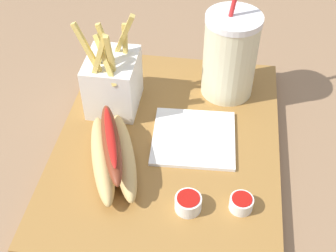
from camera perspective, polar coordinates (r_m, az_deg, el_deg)
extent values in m
cube|color=#8C6B4C|center=(0.70, 0.00, -3.51)|extent=(2.40, 2.40, 0.02)
cube|color=olive|center=(0.68, 0.00, -2.39)|extent=(0.43, 0.33, 0.02)
cylinder|color=beige|center=(0.73, 7.88, 8.57)|extent=(0.09, 0.09, 0.13)
cylinder|color=white|center=(0.69, 8.47, 13.38)|extent=(0.09, 0.09, 0.01)
cube|color=white|center=(0.71, -7.02, 5.53)|extent=(0.09, 0.08, 0.09)
cube|color=#E5C660|center=(0.68, -8.69, 8.56)|extent=(0.01, 0.03, 0.07)
cube|color=#E5C660|center=(0.67, -7.85, 10.01)|extent=(0.01, 0.03, 0.07)
cube|color=#E5C660|center=(0.65, -8.89, 8.54)|extent=(0.02, 0.03, 0.08)
cube|color=#E5C660|center=(0.68, -5.69, 11.36)|extent=(0.03, 0.04, 0.09)
cube|color=#E5C660|center=(0.65, -7.32, 8.50)|extent=(0.01, 0.01, 0.08)
cube|color=#E5C660|center=(0.65, -7.99, 8.29)|extent=(0.04, 0.04, 0.07)
cube|color=#E5C660|center=(0.66, -10.05, 9.29)|extent=(0.02, 0.04, 0.09)
cube|color=#E5C660|center=(0.69, -5.50, 10.47)|extent=(0.02, 0.01, 0.06)
ellipsoid|color=tan|center=(0.64, -5.69, -3.75)|extent=(0.17, 0.08, 0.04)
ellipsoid|color=tan|center=(0.64, -8.36, -4.12)|extent=(0.17, 0.08, 0.04)
ellipsoid|color=maroon|center=(0.61, -7.26, -2.14)|extent=(0.15, 0.07, 0.02)
ellipsoid|color=red|center=(0.60, -7.37, -1.29)|extent=(0.11, 0.05, 0.01)
cylinder|color=white|center=(0.59, 2.59, -9.83)|extent=(0.04, 0.04, 0.02)
cylinder|color=#B2140F|center=(0.58, 2.61, -9.33)|extent=(0.03, 0.03, 0.01)
cylinder|color=white|center=(0.60, 9.33, -9.73)|extent=(0.03, 0.03, 0.02)
cylinder|color=#B2140F|center=(0.59, 9.41, -9.30)|extent=(0.03, 0.03, 0.01)
cube|color=white|center=(0.68, 3.30, -1.50)|extent=(0.13, 0.13, 0.01)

